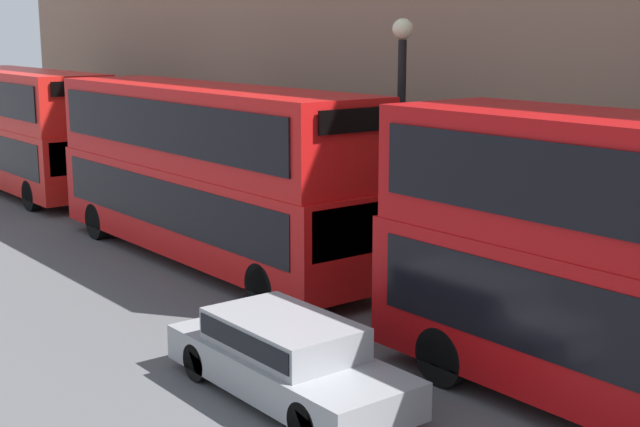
% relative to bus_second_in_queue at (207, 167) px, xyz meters
% --- Properties ---
extents(bus_second_in_queue, '(2.59, 11.33, 4.38)m').
position_rel_bus_second_in_queue_xyz_m(bus_second_in_queue, '(0.00, 0.00, 0.00)').
color(bus_second_in_queue, red).
rests_on(bus_second_in_queue, ground).
extents(bus_third_in_queue, '(2.59, 10.03, 4.33)m').
position_rel_bus_second_in_queue_xyz_m(bus_third_in_queue, '(0.00, 12.46, -0.03)').
color(bus_third_in_queue, red).
rests_on(bus_third_in_queue, ground).
extents(car_hatchback, '(1.75, 4.62, 1.28)m').
position_rel_bus_second_in_queue_xyz_m(car_hatchback, '(-3.40, -8.00, -1.73)').
color(car_hatchback, gray).
rests_on(car_hatchback, ground).
extents(street_lamp, '(0.44, 0.44, 5.95)m').
position_rel_bus_second_in_queue_xyz_m(street_lamp, '(1.88, -4.93, 1.30)').
color(street_lamp, black).
rests_on(street_lamp, ground).
extents(pedestrian, '(0.36, 0.36, 1.72)m').
position_rel_bus_second_in_queue_xyz_m(pedestrian, '(2.15, 0.44, -1.62)').
color(pedestrian, brown).
rests_on(pedestrian, ground).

